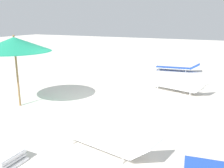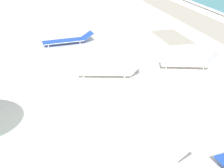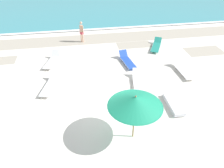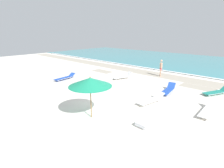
# 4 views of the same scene
# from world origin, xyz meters

# --- Properties ---
(ground_plane) EXTENTS (60.00, 60.00, 0.16)m
(ground_plane) POSITION_xyz_m (0.00, 0.01, -0.08)
(ground_plane) COLOR silver
(sun_lounger_under_umbrella) EXTENTS (1.19, 2.16, 0.63)m
(sun_lounger_under_umbrella) POSITION_xyz_m (-2.90, 5.35, 0.22)
(sun_lounger_under_umbrella) COLOR white
(sun_lounger_under_umbrella) RESTS_ON ground_plane
(sun_lounger_beside_umbrella) EXTENTS (1.18, 2.27, 0.59)m
(sun_lounger_beside_umbrella) POSITION_xyz_m (-2.83, 2.29, 0.22)
(sun_lounger_beside_umbrella) COLOR white
(sun_lounger_beside_umbrella) RESTS_ON ground_plane
(sun_lounger_near_water_left) EXTENTS (0.89, 2.39, 0.47)m
(sun_lounger_near_water_left) POSITION_xyz_m (-6.95, 1.26, 0.20)
(sun_lounger_near_water_left) COLOR blue
(sun_lounger_near_water_left) RESTS_ON ground_plane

